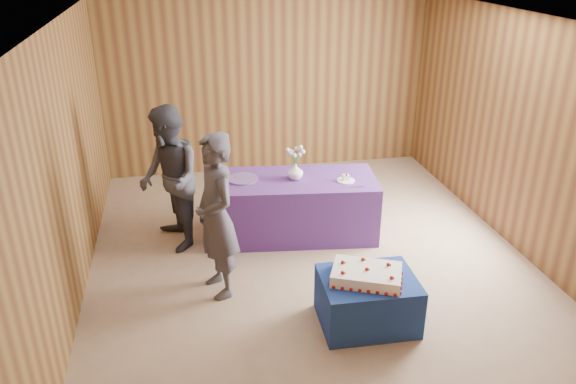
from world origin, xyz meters
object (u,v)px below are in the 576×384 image
object	(u,v)px
sheet_cake	(367,275)
guest_left	(216,217)
cake_table	(367,301)
guest_right	(170,179)
vase	(295,171)
serving_table	(294,206)

from	to	relation	value
sheet_cake	guest_left	world-z (taller)	guest_left
cake_table	guest_left	xyz separation A→B (m)	(-1.35, 0.83, 0.62)
guest_right	cake_table	bearing A→B (deg)	28.74
guest_left	guest_right	world-z (taller)	guest_left
cake_table	vase	world-z (taller)	vase
serving_table	guest_right	world-z (taller)	guest_right
cake_table	sheet_cake	distance (m)	0.31
sheet_cake	vase	world-z (taller)	vase
sheet_cake	guest_right	size ratio (longest dim) A/B	0.45
sheet_cake	vase	bearing A→B (deg)	121.91
cake_table	guest_left	bearing A→B (deg)	150.36
serving_table	guest_left	size ratio (longest dim) A/B	1.14
guest_right	guest_left	bearing A→B (deg)	8.05
sheet_cake	guest_right	bearing A→B (deg)	156.20
sheet_cake	vase	xyz separation A→B (m)	(-0.28, 1.93, 0.29)
serving_table	guest_right	distance (m)	1.56
guest_left	guest_right	xyz separation A→B (m)	(-0.45, 1.09, -0.01)
serving_table	cake_table	bearing A→B (deg)	-73.47
guest_left	guest_right	distance (m)	1.18
serving_table	guest_left	distance (m)	1.58
cake_table	guest_right	distance (m)	2.70
cake_table	guest_right	world-z (taller)	guest_right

